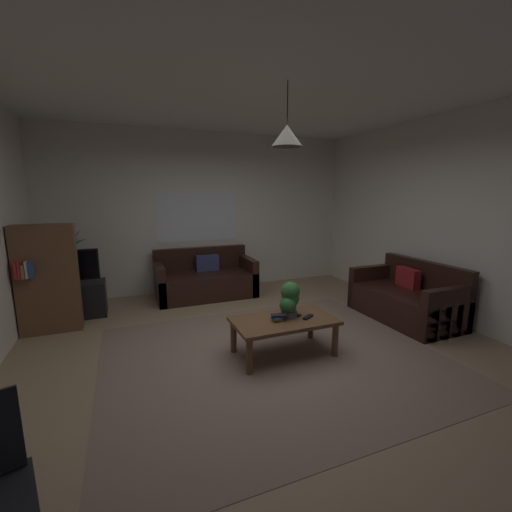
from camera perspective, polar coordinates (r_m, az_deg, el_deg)
name	(u,v)px	position (r m, az deg, el deg)	size (l,w,h in m)	color
floor	(266,351)	(4.01, 1.66, -15.84)	(5.47, 5.50, 0.02)	#9E8466
rug	(273,357)	(3.84, 2.91, -16.88)	(3.56, 3.03, 0.01)	gray
wall_back	(206,213)	(6.24, -8.59, 7.36)	(5.59, 0.06, 2.85)	silver
wall_right	(450,219)	(5.35, 30.22, 5.48)	(0.06, 5.50, 2.85)	silver
ceiling	(267,82)	(3.74, 1.93, 27.55)	(5.47, 5.50, 0.02)	white
window_pane	(197,217)	(6.18, -9.97, 6.64)	(1.45, 0.01, 0.91)	white
couch_under_window	(205,281)	(5.90, -8.63, -4.20)	(1.67, 0.83, 0.82)	black
couch_right_side	(406,300)	(5.27, 24.28, -6.86)	(0.83, 1.48, 0.82)	black
coffee_table	(284,324)	(3.77, 4.78, -11.54)	(1.13, 0.63, 0.42)	brown
book_on_table_0	(277,319)	(3.70, 3.68, -10.77)	(0.11, 0.08, 0.02)	gold
book_on_table_1	(278,318)	(3.68, 3.83, -10.47)	(0.14, 0.10, 0.02)	#2D4C8C
book_on_table_2	(279,316)	(3.67, 3.95, -10.12)	(0.16, 0.08, 0.03)	black
remote_on_table_0	(308,317)	(3.81, 8.89, -10.26)	(0.05, 0.16, 0.02)	black
remote_on_table_1	(295,314)	(3.88, 6.61, -9.80)	(0.05, 0.16, 0.02)	black
potted_plant_on_table	(290,299)	(3.76, 5.76, -7.27)	(0.25, 0.24, 0.39)	#4C4C51
tv_stand	(72,300)	(5.55, -28.88, -6.66)	(0.90, 0.44, 0.50)	black
tv	(69,267)	(5.41, -29.38, -1.63)	(0.79, 0.16, 0.49)	black
potted_palm_corner	(65,271)	(5.92, -29.80, -2.30)	(0.72, 0.82, 1.25)	beige
bookshelf_corner	(47,279)	(5.00, -32.09, -3.38)	(0.70, 0.31, 1.40)	brown
pendant_lamp	(287,136)	(3.54, 5.31, 19.81)	(0.31, 0.31, 0.62)	black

